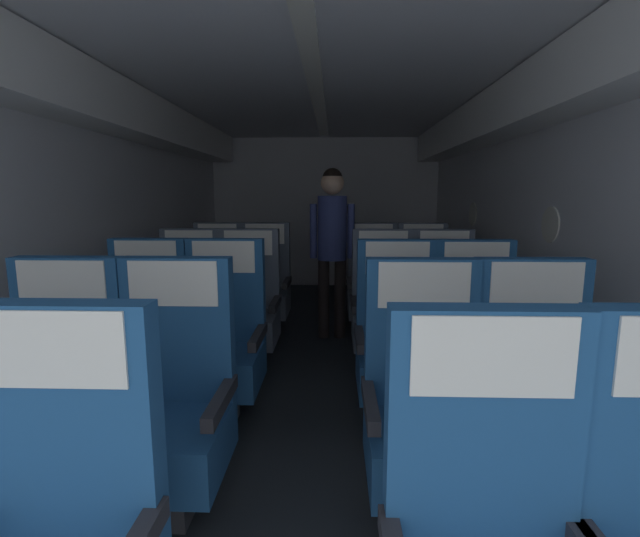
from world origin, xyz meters
TOP-DOWN VIEW (x-y plane):
  - ground at (0.00, 3.68)m, footprint 3.70×7.76m
  - fuselage_shell at (0.00, 3.96)m, footprint 3.58×7.41m
  - seat_b_left_window at (-1.04, 2.19)m, footprint 0.52×0.50m
  - seat_b_left_aisle at (-0.55, 2.20)m, footprint 0.52×0.50m
  - seat_b_right_aisle at (1.02, 2.21)m, footprint 0.52×0.50m
  - seat_b_right_window at (0.54, 2.19)m, footprint 0.52×0.50m
  - seat_c_left_window at (-1.03, 3.06)m, footprint 0.52×0.50m
  - seat_c_left_aisle at (-0.54, 3.06)m, footprint 0.52×0.50m
  - seat_c_right_aisle at (1.02, 3.05)m, footprint 0.52×0.50m
  - seat_c_right_window at (0.54, 3.05)m, footprint 0.52×0.50m
  - seat_d_left_window at (-1.03, 3.91)m, footprint 0.52×0.50m
  - seat_d_left_aisle at (-0.55, 3.91)m, footprint 0.52×0.50m
  - seat_d_right_aisle at (1.04, 3.93)m, footprint 0.52×0.50m
  - seat_d_right_window at (0.55, 3.91)m, footprint 0.52×0.50m
  - seat_e_left_window at (-1.02, 4.77)m, footprint 0.52×0.50m
  - seat_e_left_aisle at (-0.54, 4.77)m, footprint 0.52×0.50m
  - seat_e_right_aisle at (1.03, 4.77)m, footprint 0.52×0.50m
  - seat_e_right_window at (0.54, 4.79)m, footprint 0.52×0.50m
  - flight_attendant at (0.13, 4.72)m, footprint 0.43×0.28m

SIDE VIEW (x-z plane):
  - ground at x=0.00m, z-range -0.02..0.00m
  - seat_b_left_window at x=-1.04m, z-range -0.09..1.04m
  - seat_b_left_aisle at x=-0.55m, z-range -0.09..1.04m
  - seat_b_right_aisle at x=1.02m, z-range -0.09..1.04m
  - seat_b_right_window at x=0.54m, z-range -0.09..1.04m
  - seat_c_left_window at x=-1.03m, z-range -0.09..1.04m
  - seat_c_left_aisle at x=-0.54m, z-range -0.09..1.04m
  - seat_c_right_aisle at x=1.02m, z-range -0.09..1.04m
  - seat_c_right_window at x=0.54m, z-range -0.09..1.04m
  - seat_d_left_window at x=-1.03m, z-range -0.09..1.04m
  - seat_d_left_aisle at x=-0.55m, z-range -0.09..1.04m
  - seat_d_right_aisle at x=1.04m, z-range -0.09..1.04m
  - seat_d_right_window at x=0.55m, z-range -0.09..1.04m
  - seat_e_left_window at x=-1.02m, z-range -0.09..1.04m
  - seat_e_left_aisle at x=-0.54m, z-range -0.09..1.04m
  - seat_e_right_aisle at x=1.03m, z-range -0.09..1.04m
  - seat_e_right_window at x=0.54m, z-range -0.09..1.04m
  - flight_attendant at x=0.13m, z-range 0.20..1.85m
  - fuselage_shell at x=0.00m, z-range 0.51..2.83m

